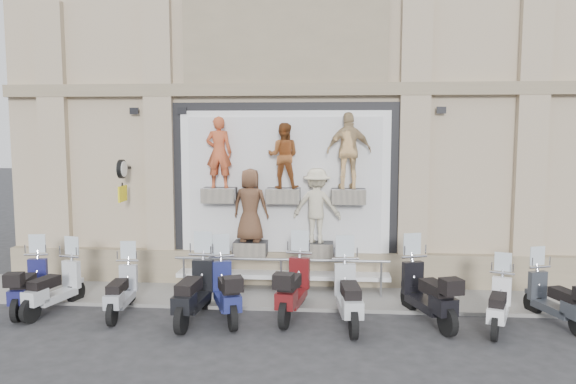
% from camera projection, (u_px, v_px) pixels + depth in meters
% --- Properties ---
extents(ground, '(90.00, 90.00, 0.00)m').
position_uv_depth(ground, '(272.00, 327.00, 11.08)').
color(ground, '#2B2B2D').
rests_on(ground, ground).
extents(sidewalk, '(16.00, 2.20, 0.08)m').
position_uv_depth(sidewalk, '(282.00, 295.00, 13.16)').
color(sidewalk, gray).
rests_on(sidewalk, ground).
extents(building, '(14.00, 8.60, 12.00)m').
position_uv_depth(building, '(296.00, 62.00, 17.37)').
color(building, tan).
rests_on(building, ground).
extents(shop_vitrine, '(5.60, 0.85, 4.30)m').
position_uv_depth(shop_vitrine, '(288.00, 192.00, 13.53)').
color(shop_vitrine, black).
rests_on(shop_vitrine, ground).
extents(guard_rail, '(5.06, 0.10, 0.93)m').
position_uv_depth(guard_rail, '(281.00, 278.00, 13.02)').
color(guard_rail, '#9EA0A5').
rests_on(guard_rail, ground).
extents(clock_sign_bracket, '(0.10, 0.80, 1.02)m').
position_uv_depth(clock_sign_bracket, '(122.00, 175.00, 13.54)').
color(clock_sign_bracket, black).
rests_on(clock_sign_bracket, ground).
extents(scooter_a, '(0.89, 1.99, 1.56)m').
position_uv_depth(scooter_a, '(28.00, 276.00, 12.00)').
color(scooter_a, '#15164C').
rests_on(scooter_a, ground).
extents(scooter_b, '(0.97, 1.97, 1.54)m').
position_uv_depth(scooter_b, '(53.00, 277.00, 11.91)').
color(scooter_b, '#BBBFC2').
rests_on(scooter_b, ground).
extents(scooter_c, '(0.67, 1.85, 1.47)m').
position_uv_depth(scooter_c, '(121.00, 281.00, 11.74)').
color(scooter_c, '#999DA6').
rests_on(scooter_c, ground).
extents(scooter_d, '(0.76, 2.16, 1.73)m').
position_uv_depth(scooter_d, '(194.00, 279.00, 11.38)').
color(scooter_d, black).
rests_on(scooter_d, ground).
extents(scooter_e, '(1.26, 2.12, 1.65)m').
position_uv_depth(scooter_e, '(226.00, 280.00, 11.51)').
color(scooter_e, navy).
rests_on(scooter_e, ground).
extents(scooter_f, '(0.92, 2.17, 1.71)m').
position_uv_depth(scooter_f, '(293.00, 276.00, 11.65)').
color(scooter_f, '#530E10').
rests_on(scooter_f, ground).
extents(scooter_g, '(0.82, 2.13, 1.69)m').
position_uv_depth(scooter_g, '(349.00, 284.00, 11.13)').
color(scooter_g, '#B3B7BA').
rests_on(scooter_g, ground).
extents(scooter_h, '(1.30, 2.20, 1.72)m').
position_uv_depth(scooter_h, '(428.00, 281.00, 11.25)').
color(scooter_h, black).
rests_on(scooter_h, ground).
extents(scooter_i, '(1.11, 1.82, 1.43)m').
position_uv_depth(scooter_i, '(499.00, 294.00, 10.86)').
color(scooter_i, white).
rests_on(scooter_i, ground).
extents(scooter_j, '(1.09, 1.90, 1.48)m').
position_uv_depth(scooter_j, '(556.00, 289.00, 11.13)').
color(scooter_j, '#2B2F35').
rests_on(scooter_j, ground).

